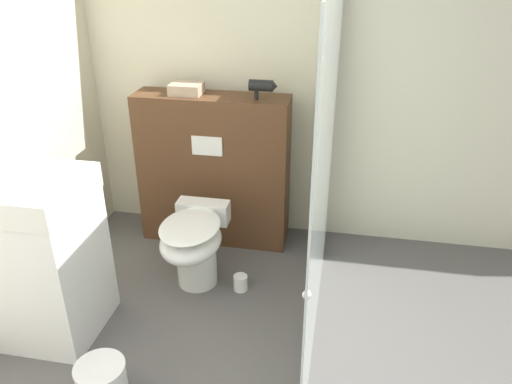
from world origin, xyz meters
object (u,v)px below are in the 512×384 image
at_px(toilet, 194,244).
at_px(waste_bin, 102,384).
at_px(sink_vanity, 46,258).
at_px(hair_drier, 262,86).

xyz_separation_m(toilet, waste_bin, (-0.17, -1.03, -0.21)).
xyz_separation_m(sink_vanity, hair_drier, (1.04, 1.16, 0.74)).
xyz_separation_m(sink_vanity, waste_bin, (0.52, -0.47, -0.38)).
xyz_separation_m(hair_drier, waste_bin, (-0.52, -1.63, -1.12)).
relative_size(toilet, sink_vanity, 0.54).
height_order(hair_drier, waste_bin, hair_drier).
distance_m(hair_drier, waste_bin, 2.05).
bearing_deg(waste_bin, toilet, 80.46).
height_order(toilet, sink_vanity, sink_vanity).
bearing_deg(sink_vanity, hair_drier, 48.14).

